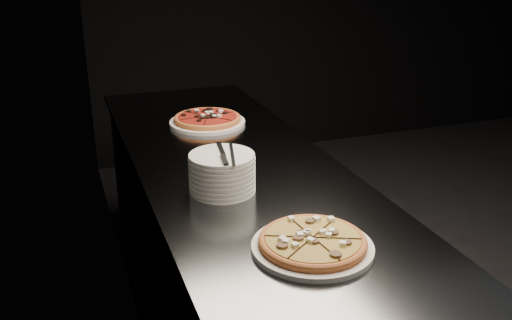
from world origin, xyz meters
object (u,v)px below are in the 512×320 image
object	(u,v)px
counter	(242,273)
pizza_tomato	(207,120)
pizza_mushroom	(313,243)
cutlery	(226,155)
ramekin	(230,159)
plate_stack	(222,173)

from	to	relation	value
counter	pizza_tomato	world-z (taller)	pizza_tomato
pizza_mushroom	pizza_tomato	bearing A→B (deg)	88.62
pizza_tomato	cutlery	xyz separation A→B (m)	(-0.14, -0.75, 0.11)
pizza_mushroom	ramekin	distance (m)	0.63
plate_stack	pizza_mushroom	bearing A→B (deg)	-75.52
pizza_mushroom	plate_stack	size ratio (longest dim) A/B	1.79
counter	ramekin	size ratio (longest dim) A/B	27.39
counter	pizza_tomato	bearing A→B (deg)	87.47
cutlery	ramekin	distance (m)	0.22
pizza_mushroom	plate_stack	xyz separation A→B (m)	(-0.12, 0.46, 0.04)
counter	cutlery	world-z (taller)	cutlery
counter	pizza_tomato	size ratio (longest dim) A/B	7.00
pizza_mushroom	cutlery	world-z (taller)	cutlery
ramekin	plate_stack	bearing A→B (deg)	-115.70
cutlery	counter	bearing A→B (deg)	68.26
pizza_tomato	plate_stack	distance (m)	0.74
counter	pizza_mushroom	xyz separation A→B (m)	(-0.00, -0.64, 0.48)
pizza_tomato	cutlery	size ratio (longest dim) A/B	1.54
plate_stack	counter	bearing A→B (deg)	55.34
ramekin	pizza_tomato	bearing A→B (deg)	83.41
pizza_tomato	pizza_mushroom	bearing A→B (deg)	-91.38
counter	pizza_mushroom	size ratio (longest dim) A/B	6.21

